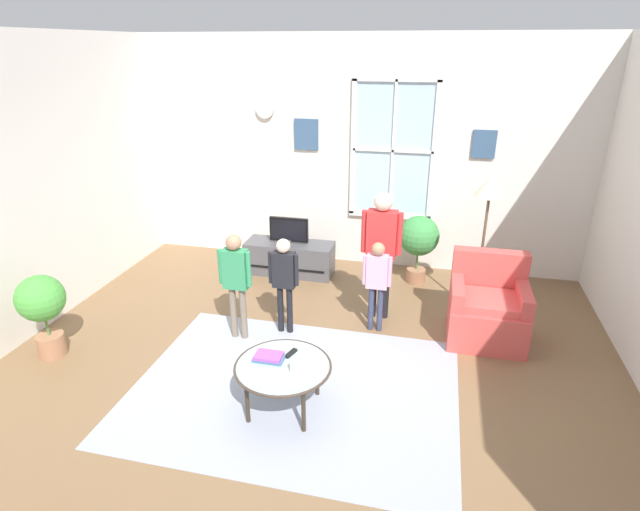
# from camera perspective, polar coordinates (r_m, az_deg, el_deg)

# --- Properties ---
(ground_plane) EXTENTS (6.52, 6.21, 0.02)m
(ground_plane) POSITION_cam_1_polar(r_m,az_deg,el_deg) (4.79, -2.00, -13.78)
(ground_plane) COLOR brown
(back_wall) EXTENTS (5.92, 0.17, 2.99)m
(back_wall) POSITION_cam_1_polar(r_m,az_deg,el_deg) (6.78, 4.33, 11.29)
(back_wall) COLOR silver
(back_wall) RESTS_ON ground_plane
(area_rug) EXTENTS (2.85, 2.17, 0.01)m
(area_rug) POSITION_cam_1_polar(r_m,az_deg,el_deg) (4.65, -2.91, -14.80)
(area_rug) COLOR #999EAD
(area_rug) RESTS_ON ground_plane
(tv_stand) EXTENTS (1.16, 0.44, 0.43)m
(tv_stand) POSITION_cam_1_polar(r_m,az_deg,el_deg) (6.73, -3.45, -0.26)
(tv_stand) COLOR #4C4C51
(tv_stand) RESTS_ON ground_plane
(television) EXTENTS (0.51, 0.08, 0.35)m
(television) POSITION_cam_1_polar(r_m,az_deg,el_deg) (6.58, -3.54, 2.91)
(television) COLOR #4C4C4C
(television) RESTS_ON tv_stand
(armchair) EXTENTS (0.76, 0.74, 0.87)m
(armchair) POSITION_cam_1_polar(r_m,az_deg,el_deg) (5.49, 18.38, -5.73)
(armchair) COLOR #D14C47
(armchair) RESTS_ON ground_plane
(coffee_table) EXTENTS (0.80, 0.80, 0.43)m
(coffee_table) POSITION_cam_1_polar(r_m,az_deg,el_deg) (4.23, -4.21, -12.56)
(coffee_table) COLOR #99B2B7
(coffee_table) RESTS_ON ground_plane
(book_stack) EXTENTS (0.25, 0.15, 0.05)m
(book_stack) POSITION_cam_1_polar(r_m,az_deg,el_deg) (4.27, -5.81, -11.35)
(book_stack) COLOR teal
(book_stack) RESTS_ON coffee_table
(cup) EXTENTS (0.08, 0.08, 0.10)m
(cup) POSITION_cam_1_polar(r_m,az_deg,el_deg) (4.11, -2.89, -12.44)
(cup) COLOR white
(cup) RESTS_ON coffee_table
(remote_near_books) EXTENTS (0.08, 0.15, 0.02)m
(remote_near_books) POSITION_cam_1_polar(r_m,az_deg,el_deg) (4.33, -3.31, -10.97)
(remote_near_books) COLOR black
(remote_near_books) RESTS_ON coffee_table
(person_green_shirt) EXTENTS (0.34, 0.16, 1.14)m
(person_green_shirt) POSITION_cam_1_polar(r_m,az_deg,el_deg) (5.10, -9.51, -2.19)
(person_green_shirt) COLOR #726656
(person_green_shirt) RESTS_ON ground_plane
(person_red_shirt) EXTENTS (0.43, 0.20, 1.44)m
(person_red_shirt) POSITION_cam_1_polar(r_m,az_deg,el_deg) (5.40, 6.96, 1.57)
(person_red_shirt) COLOR black
(person_red_shirt) RESTS_ON ground_plane
(person_black_shirt) EXTENTS (0.32, 0.14, 1.06)m
(person_black_shirt) POSITION_cam_1_polar(r_m,az_deg,el_deg) (5.17, -4.09, -2.23)
(person_black_shirt) COLOR black
(person_black_shirt) RESTS_ON ground_plane
(person_pink_shirt) EXTENTS (0.30, 0.14, 1.00)m
(person_pink_shirt) POSITION_cam_1_polar(r_m,az_deg,el_deg) (5.23, 6.46, -2.39)
(person_pink_shirt) COLOR #333851
(person_pink_shirt) RESTS_ON ground_plane
(potted_plant_by_window) EXTENTS (0.50, 0.50, 0.89)m
(potted_plant_by_window) POSITION_cam_1_polar(r_m,az_deg,el_deg) (6.43, 11.10, 1.86)
(potted_plant_by_window) COLOR #9E6B4C
(potted_plant_by_window) RESTS_ON ground_plane
(potted_plant_corner) EXTENTS (0.45, 0.45, 0.85)m
(potted_plant_corner) POSITION_cam_1_polar(r_m,az_deg,el_deg) (5.49, -28.92, -4.94)
(potted_plant_corner) COLOR #9E6B4C
(potted_plant_corner) RESTS_ON ground_plane
(floor_lamp) EXTENTS (0.32, 0.32, 1.59)m
(floor_lamp) POSITION_cam_1_polar(r_m,az_deg,el_deg) (5.60, 18.53, 5.94)
(floor_lamp) COLOR black
(floor_lamp) RESTS_ON ground_plane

